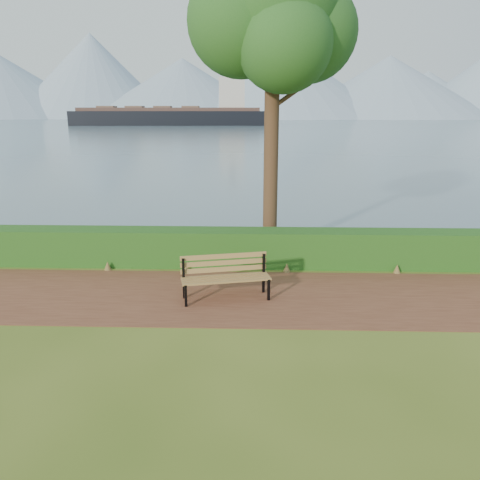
{
  "coord_description": "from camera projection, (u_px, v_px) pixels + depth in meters",
  "views": [
    {
      "loc": [
        0.75,
        -9.75,
        4.07
      ],
      "look_at": [
        0.39,
        1.2,
        1.1
      ],
      "focal_mm": 35.0,
      "sensor_mm": 36.0,
      "label": 1
    }
  ],
  "objects": [
    {
      "name": "mountains",
      "position": [
        245.0,
        85.0,
        395.3
      ],
      "size": [
        585.0,
        190.0,
        70.0
      ],
      "color": "#7D93A7",
      "rests_on": "ground"
    },
    {
      "name": "ground",
      "position": [
        221.0,
        301.0,
        10.5
      ],
      "size": [
        140.0,
        140.0,
        0.0
      ],
      "primitive_type": "plane",
      "color": "#405819",
      "rests_on": "ground"
    },
    {
      "name": "cargo_ship",
      "position": [
        177.0,
        116.0,
        166.17
      ],
      "size": [
        69.44,
        14.9,
        20.92
      ],
      "rotation": [
        0.0,
        0.0,
        0.06
      ],
      "color": "black",
      "rests_on": "ground"
    },
    {
      "name": "bench",
      "position": [
        225.0,
        274.0,
        10.54
      ],
      "size": [
        2.06,
        1.01,
        1.0
      ],
      "rotation": [
        0.0,
        0.0,
        0.23
      ],
      "color": "black",
      "rests_on": "ground"
    },
    {
      "name": "path",
      "position": [
        222.0,
        296.0,
        10.79
      ],
      "size": [
        40.0,
        3.4,
        0.01
      ],
      "primitive_type": "cube",
      "color": "#5A2F1F",
      "rests_on": "ground"
    },
    {
      "name": "water",
      "position": [
        255.0,
        121.0,
        261.33
      ],
      "size": [
        700.0,
        510.0,
        0.0
      ],
      "primitive_type": "cube",
      "color": "slate",
      "rests_on": "ground"
    },
    {
      "name": "hedge",
      "position": [
        228.0,
        248.0,
        12.87
      ],
      "size": [
        32.0,
        0.85,
        1.0
      ],
      "primitive_type": "cube",
      "color": "#123F12",
      "rests_on": "ground"
    },
    {
      "name": "tree",
      "position": [
        273.0,
        14.0,
        12.33
      ],
      "size": [
        4.57,
        3.76,
        8.88
      ],
      "rotation": [
        0.0,
        0.0,
        -0.07
      ],
      "color": "#3C2718",
      "rests_on": "ground"
    }
  ]
}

